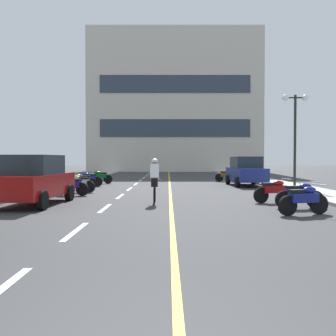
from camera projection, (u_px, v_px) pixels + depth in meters
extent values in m
plane|color=#38383A|center=(165.00, 185.00, 23.55)|extent=(140.00, 140.00, 0.00)
cube|color=#A8A8A3|center=(65.00, 181.00, 26.53)|extent=(2.40, 72.00, 0.12)
cube|color=#A8A8A3|center=(265.00, 181.00, 26.57)|extent=(2.40, 72.00, 0.12)
cube|color=silver|center=(74.00, 231.00, 8.55)|extent=(0.14, 2.20, 0.01)
cube|color=silver|center=(104.00, 208.00, 12.55)|extent=(0.14, 2.20, 0.01)
cube|color=silver|center=(119.00, 196.00, 16.55)|extent=(0.14, 2.20, 0.01)
cube|color=silver|center=(128.00, 189.00, 20.55)|extent=(0.14, 2.20, 0.01)
cube|color=silver|center=(135.00, 184.00, 24.55)|extent=(0.14, 2.20, 0.01)
cube|color=silver|center=(139.00, 181.00, 28.54)|extent=(0.14, 2.20, 0.01)
cube|color=silver|center=(143.00, 178.00, 32.54)|extent=(0.14, 2.20, 0.01)
cube|color=silver|center=(145.00, 176.00, 36.54)|extent=(0.14, 2.20, 0.01)
cube|color=silver|center=(147.00, 174.00, 40.54)|extent=(0.14, 2.20, 0.01)
cube|color=silver|center=(149.00, 173.00, 44.54)|extent=(0.14, 2.20, 0.01)
cube|color=silver|center=(151.00, 172.00, 48.54)|extent=(0.14, 2.20, 0.01)
cube|color=gold|center=(168.00, 182.00, 26.55)|extent=(0.12, 66.00, 0.01)
cube|color=beige|center=(173.00, 104.00, 52.09)|extent=(22.93, 9.56, 18.78)
cube|color=#2D3847|center=(174.00, 128.00, 47.36)|extent=(19.26, 0.10, 2.25)
cube|color=#2D3847|center=(174.00, 84.00, 47.22)|extent=(19.26, 0.10, 2.25)
cylinder|color=black|center=(294.00, 141.00, 20.52)|extent=(0.14, 0.14, 5.09)
cylinder|color=black|center=(294.00, 98.00, 20.46)|extent=(1.10, 0.08, 0.08)
sphere|color=white|center=(284.00, 98.00, 20.46)|extent=(0.36, 0.36, 0.36)
sphere|color=white|center=(304.00, 98.00, 20.46)|extent=(0.36, 0.36, 0.36)
cylinder|color=black|center=(27.00, 193.00, 14.88)|extent=(0.25, 0.65, 0.64)
cylinder|color=black|center=(68.00, 193.00, 14.80)|extent=(0.25, 0.65, 0.64)
cylinder|color=black|center=(41.00, 201.00, 12.01)|extent=(0.25, 0.65, 0.64)
cube|color=maroon|center=(33.00, 185.00, 13.44)|extent=(1.91, 4.28, 0.80)
cube|color=#1E2833|center=(33.00, 165.00, 13.42)|extent=(1.67, 2.27, 0.70)
cylinder|color=black|center=(227.00, 179.00, 24.40)|extent=(0.24, 0.65, 0.64)
cylinder|color=black|center=(252.00, 179.00, 24.47)|extent=(0.24, 0.65, 0.64)
cylinder|color=black|center=(236.00, 182.00, 21.60)|extent=(0.24, 0.65, 0.64)
cylinder|color=black|center=(265.00, 182.00, 21.68)|extent=(0.24, 0.65, 0.64)
cube|color=navy|center=(245.00, 174.00, 23.03)|extent=(1.86, 4.26, 0.80)
cube|color=#1E2833|center=(245.00, 162.00, 23.01)|extent=(1.65, 2.26, 0.70)
cylinder|color=black|center=(318.00, 204.00, 11.18)|extent=(0.60, 0.27, 0.60)
cylinder|color=black|center=(286.00, 206.00, 10.85)|extent=(0.60, 0.27, 0.60)
cube|color=navy|center=(302.00, 198.00, 11.01)|extent=(0.94, 0.53, 0.28)
ellipsoid|color=navy|center=(308.00, 190.00, 11.06)|extent=(0.49, 0.36, 0.22)
cube|color=black|center=(295.00, 191.00, 10.93)|extent=(0.49, 0.36, 0.10)
cylinder|color=silver|center=(318.00, 185.00, 11.16)|extent=(0.20, 0.58, 0.03)
cylinder|color=black|center=(314.00, 199.00, 12.56)|extent=(0.61, 0.17, 0.60)
cylinder|color=black|center=(283.00, 200.00, 12.44)|extent=(0.61, 0.17, 0.60)
cube|color=navy|center=(298.00, 193.00, 12.49)|extent=(0.93, 0.38, 0.28)
ellipsoid|color=navy|center=(304.00, 187.00, 12.51)|extent=(0.46, 0.29, 0.22)
cube|color=black|center=(291.00, 187.00, 12.46)|extent=(0.46, 0.29, 0.10)
cylinder|color=silver|center=(314.00, 182.00, 12.55)|extent=(0.10, 0.60, 0.03)
cylinder|color=black|center=(285.00, 194.00, 14.29)|extent=(0.60, 0.26, 0.60)
cylinder|color=black|center=(260.00, 195.00, 13.98)|extent=(0.60, 0.26, 0.60)
cube|color=maroon|center=(273.00, 189.00, 14.13)|extent=(0.94, 0.52, 0.28)
ellipsoid|color=maroon|center=(277.00, 183.00, 14.18)|extent=(0.49, 0.35, 0.22)
cube|color=black|center=(267.00, 184.00, 14.06)|extent=(0.49, 0.35, 0.10)
cylinder|color=silver|center=(285.00, 179.00, 14.28)|extent=(0.20, 0.58, 0.03)
cylinder|color=black|center=(59.00, 189.00, 16.98)|extent=(0.61, 0.24, 0.60)
cylinder|color=black|center=(81.00, 189.00, 16.72)|extent=(0.61, 0.24, 0.60)
cube|color=navy|center=(70.00, 184.00, 16.84)|extent=(0.94, 0.49, 0.28)
ellipsoid|color=navy|center=(66.00, 179.00, 16.89)|extent=(0.49, 0.34, 0.22)
cube|color=black|center=(75.00, 180.00, 16.78)|extent=(0.49, 0.34, 0.10)
cylinder|color=silver|center=(59.00, 176.00, 16.97)|extent=(0.18, 0.59, 0.03)
cylinder|color=black|center=(69.00, 186.00, 18.62)|extent=(0.60, 0.28, 0.60)
cylinder|color=black|center=(88.00, 187.00, 18.29)|extent=(0.60, 0.28, 0.60)
cube|color=#B2B2B7|center=(78.00, 182.00, 18.45)|extent=(0.94, 0.54, 0.28)
ellipsoid|color=#B2B2B7|center=(75.00, 178.00, 18.51)|extent=(0.49, 0.36, 0.22)
cube|color=black|center=(83.00, 178.00, 18.37)|extent=(0.49, 0.36, 0.10)
cylinder|color=silver|center=(69.00, 174.00, 18.61)|extent=(0.21, 0.58, 0.03)
cylinder|color=black|center=(70.00, 184.00, 20.07)|extent=(0.60, 0.28, 0.60)
cylinder|color=black|center=(90.00, 184.00, 20.41)|extent=(0.60, 0.28, 0.60)
cube|color=brown|center=(80.00, 180.00, 20.23)|extent=(0.94, 0.54, 0.28)
ellipsoid|color=brown|center=(76.00, 176.00, 20.17)|extent=(0.49, 0.36, 0.22)
cube|color=black|center=(85.00, 176.00, 20.31)|extent=(0.49, 0.36, 0.10)
cylinder|color=silver|center=(70.00, 173.00, 20.06)|extent=(0.21, 0.58, 0.03)
cylinder|color=black|center=(79.00, 182.00, 22.43)|extent=(0.60, 0.14, 0.60)
cylinder|color=black|center=(97.00, 182.00, 22.36)|extent=(0.60, 0.14, 0.60)
cube|color=navy|center=(88.00, 178.00, 22.39)|extent=(0.92, 0.33, 0.28)
ellipsoid|color=navy|center=(84.00, 174.00, 22.40)|extent=(0.45, 0.27, 0.22)
cube|color=black|center=(92.00, 175.00, 22.37)|extent=(0.45, 0.27, 0.10)
cylinder|color=silver|center=(79.00, 172.00, 22.41)|extent=(0.07, 0.60, 0.03)
cylinder|color=black|center=(91.00, 179.00, 24.93)|extent=(0.60, 0.13, 0.60)
cylinder|color=black|center=(107.00, 179.00, 25.00)|extent=(0.60, 0.13, 0.60)
cube|color=#0C4C19|center=(99.00, 176.00, 24.96)|extent=(0.91, 0.33, 0.28)
ellipsoid|color=#0C4C19|center=(96.00, 173.00, 24.94)|extent=(0.45, 0.27, 0.22)
cube|color=black|center=(102.00, 173.00, 24.97)|extent=(0.45, 0.27, 0.10)
cylinder|color=silver|center=(90.00, 170.00, 24.92)|extent=(0.06, 0.60, 0.03)
cylinder|color=black|center=(233.00, 178.00, 26.98)|extent=(0.61, 0.17, 0.60)
cylinder|color=black|center=(218.00, 178.00, 27.10)|extent=(0.61, 0.17, 0.60)
cube|color=brown|center=(226.00, 175.00, 27.03)|extent=(0.93, 0.38, 0.28)
ellipsoid|color=brown|center=(228.00, 172.00, 27.01)|extent=(0.46, 0.29, 0.22)
cube|color=black|center=(222.00, 172.00, 27.06)|extent=(0.46, 0.29, 0.10)
cylinder|color=silver|center=(233.00, 170.00, 26.96)|extent=(0.10, 0.60, 0.03)
torus|color=black|center=(154.00, 193.00, 14.33)|extent=(0.05, 0.72, 0.72)
torus|color=black|center=(153.00, 196.00, 13.28)|extent=(0.05, 0.72, 0.72)
cylinder|color=red|center=(153.00, 187.00, 13.78)|extent=(0.05, 0.95, 0.04)
cube|color=black|center=(153.00, 181.00, 13.62)|extent=(0.10, 0.20, 0.06)
cylinder|color=red|center=(154.00, 179.00, 14.22)|extent=(0.42, 0.03, 0.03)
cube|color=black|center=(153.00, 183.00, 13.67)|extent=(0.24, 0.36, 0.28)
cube|color=white|center=(153.00, 172.00, 13.81)|extent=(0.32, 0.46, 0.61)
sphere|color=#8C6647|center=(154.00, 163.00, 13.93)|extent=(0.20, 0.20, 0.20)
ellipsoid|color=white|center=(154.00, 161.00, 13.93)|extent=(0.24, 0.26, 0.16)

